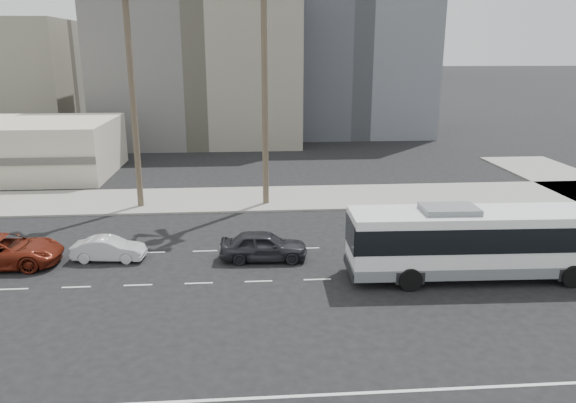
{
  "coord_description": "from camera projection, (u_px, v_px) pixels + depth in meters",
  "views": [
    {
      "loc": [
        -6.44,
        -25.2,
        11.34
      ],
      "look_at": [
        -4.19,
        4.0,
        3.05
      ],
      "focal_mm": 33.66,
      "sensor_mm": 36.0,
      "label": 1
    }
  ],
  "objects": [
    {
      "name": "midrise_gray_center",
      "position": [
        349.0,
        37.0,
        74.67
      ],
      "size": [
        20.0,
        20.0,
        26.0
      ],
      "primitive_type": "cube",
      "color": "#4E5259",
      "rests_on": "ground"
    },
    {
      "name": "sidewalk_north",
      "position": [
        330.0,
        197.0,
        42.59
      ],
      "size": [
        120.0,
        7.0,
        0.15
      ],
      "primitive_type": "cube",
      "color": "gray",
      "rests_on": "ground"
    },
    {
      "name": "car_b",
      "position": [
        109.0,
        249.0,
        29.94
      ],
      "size": [
        1.73,
        4.05,
        1.3
      ],
      "primitive_type": "imported",
      "rotation": [
        0.0,
        0.0,
        1.48
      ],
      "color": "silver",
      "rests_on": "ground"
    },
    {
      "name": "ground",
      "position": [
        375.0,
        278.0,
        27.74
      ],
      "size": [
        700.0,
        700.0,
        0.0
      ],
      "primitive_type": "plane",
      "color": "black",
      "rests_on": "ground"
    },
    {
      "name": "midrise_beige_far",
      "position": [
        5.0,
        79.0,
        70.85
      ],
      "size": [
        18.0,
        16.0,
        15.0
      ],
      "primitive_type": "cube",
      "color": "slate",
      "rests_on": "ground"
    },
    {
      "name": "highrise_far",
      "position": [
        395.0,
        11.0,
        274.16
      ],
      "size": [
        22.0,
        22.0,
        60.0
      ],
      "primitive_type": "cube",
      "color": "#52555C",
      "rests_on": "ground"
    },
    {
      "name": "car_c",
      "position": [
        2.0,
        251.0,
        29.05
      ],
      "size": [
        2.98,
        6.26,
        1.72
      ],
      "primitive_type": "imported",
      "rotation": [
        0.0,
        0.0,
        1.59
      ],
      "color": "maroon",
      "rests_on": "ground"
    },
    {
      "name": "midrise_beige_west",
      "position": [
        201.0,
        68.0,
        67.57
      ],
      "size": [
        24.0,
        18.0,
        18.0
      ],
      "primitive_type": "cube",
      "color": "slate",
      "rests_on": "ground"
    },
    {
      "name": "city_bus",
      "position": [
        480.0,
        240.0,
        27.33
      ],
      "size": [
        13.36,
        3.34,
        3.82
      ],
      "rotation": [
        0.0,
        0.0,
        -0.03
      ],
      "color": "white",
      "rests_on": "ground"
    },
    {
      "name": "car_a",
      "position": [
        264.0,
        246.0,
        29.95
      ],
      "size": [
        2.17,
        4.92,
        1.65
      ],
      "primitive_type": "imported",
      "rotation": [
        0.0,
        0.0,
        1.52
      ],
      "color": "#26262B",
      "rests_on": "ground"
    }
  ]
}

